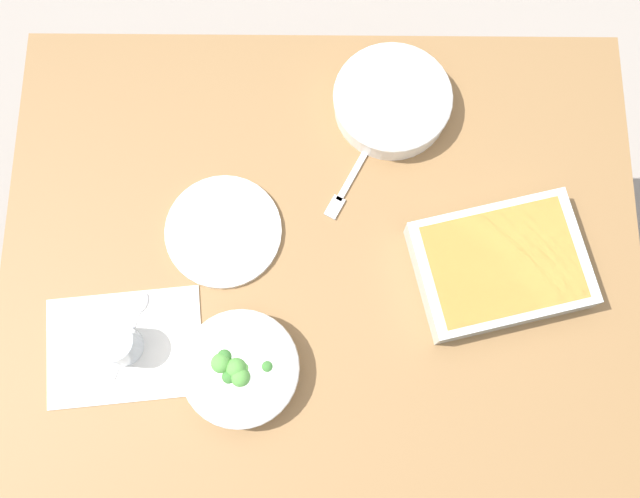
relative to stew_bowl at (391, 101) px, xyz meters
name	(u,v)px	position (x,y,z in m)	size (l,w,h in m)	color
ground_plane	(320,314)	(0.13, 0.29, -0.77)	(6.00, 6.00, 0.00)	#9E9389
dining_table	(320,260)	(0.13, 0.29, -0.12)	(1.20, 0.90, 0.74)	olive
placemat	(123,347)	(0.49, 0.48, -0.03)	(0.28, 0.20, 0.00)	silver
stew_bowl	(391,101)	(0.00, 0.00, 0.00)	(0.23, 0.23, 0.06)	white
broccoli_bowl	(239,369)	(0.28, 0.52, 0.00)	(0.21, 0.21, 0.07)	white
baking_dish	(499,265)	(-0.19, 0.33, 0.00)	(0.34, 0.28, 0.06)	silver
drink_cup	(118,344)	(0.49, 0.48, 0.01)	(0.07, 0.07, 0.08)	#B2BCC6
side_plate	(222,231)	(0.32, 0.26, -0.03)	(0.22, 0.22, 0.01)	silver
spoon_by_stew	(375,122)	(0.03, 0.03, -0.03)	(0.13, 0.14, 0.01)	silver
spoon_by_broccoli	(248,347)	(0.26, 0.48, -0.03)	(0.06, 0.17, 0.01)	silver
spoon_spare	(131,324)	(0.48, 0.43, -0.03)	(0.07, 0.17, 0.01)	silver
fork_on_table	(346,184)	(0.09, 0.16, -0.03)	(0.10, 0.16, 0.01)	silver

